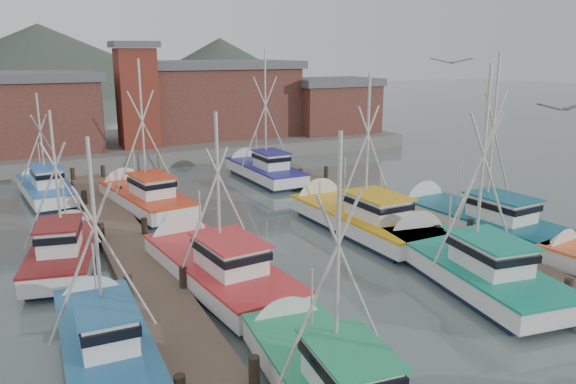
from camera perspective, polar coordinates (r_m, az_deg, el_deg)
name	(u,v)px	position (r m, az deg, el deg)	size (l,w,h in m)	color
ground	(394,321)	(20.12, 10.72, -12.71)	(260.00, 260.00, 0.00)	#51615F
dock_left	(164,307)	(20.73, -12.53, -11.32)	(2.30, 46.00, 1.50)	brown
dock_right	(467,248)	(27.11, 17.73, -5.48)	(2.30, 46.00, 1.50)	brown
quay	(154,145)	(53.13, -13.46, 4.68)	(44.00, 16.00, 1.20)	slate
shed_left	(17,112)	(49.53, -25.80, 7.36)	(12.72, 8.48, 6.20)	brown
shed_center	(215,98)	(54.20, -7.43, 9.48)	(14.84, 9.54, 6.90)	brown
shed_right	(332,105)	(56.03, 4.46, 8.83)	(8.48, 6.36, 5.20)	brown
lookout_tower	(137,94)	(48.27, -15.11, 9.58)	(3.60, 3.60, 8.50)	maroon
distant_hills	(7,93)	(137.21, -26.65, 8.94)	(175.00, 140.00, 42.00)	#394338
boat_4	(324,376)	(15.59, 3.70, -18.19)	(3.20, 8.42, 7.91)	#101E36
boat_5	(462,263)	(23.86, 17.25, -6.94)	(4.12, 9.93, 9.43)	#101E36
boat_6	(103,337)	(18.25, -18.29, -13.80)	(3.03, 7.74, 7.37)	#101E36
boat_8	(212,266)	(22.79, -7.69, -7.43)	(4.07, 9.83, 7.72)	#101E36
boat_9	(356,217)	(29.17, 6.90, -2.53)	(3.69, 10.18, 8.94)	#101E36
boat_10	(66,249)	(26.23, -21.63, -5.40)	(3.90, 8.32, 7.33)	#101E36
boat_11	(473,219)	(30.14, 18.25, -2.60)	(4.03, 9.98, 9.85)	#101E36
boat_12	(143,197)	(34.03, -14.56, -0.46)	(4.28, 9.48, 9.38)	#101E36
boat_13	(262,170)	(40.37, -2.66, 2.25)	(3.90, 8.87, 9.85)	#101E36
boat_14	(45,188)	(38.12, -23.47, 0.35)	(3.29, 8.16, 7.19)	#101E36
gull_near	(564,108)	(13.24, 26.27, 7.70)	(1.54, 0.60, 0.24)	slate
gull_far	(452,62)	(19.14, 16.30, 12.59)	(1.54, 0.66, 0.24)	slate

